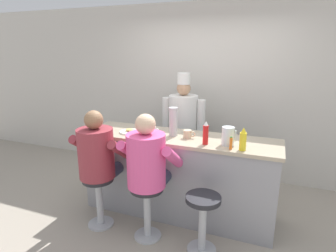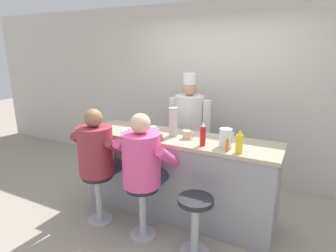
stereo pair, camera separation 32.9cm
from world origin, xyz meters
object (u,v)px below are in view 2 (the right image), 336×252
Objects in this scene: coffee_mug_white at (154,130)px; cup_stack_steel at (173,122)px; cereal_bowl at (157,137)px; hot_sauce_bottle_orange at (227,145)px; water_pitcher_clear at (226,138)px; coffee_mug_tan at (187,135)px; cook_in_whites_near at (189,125)px; breakfast_plate at (132,130)px; ketchup_bottle_red at (203,135)px; empty_stool_round at (195,216)px; mustard_bottle_yellow at (239,142)px; diner_seated_pink at (143,163)px; diner_seated_maroon at (98,154)px.

coffee_mug_white is 0.36× the size of cup_stack_steel.
cereal_bowl is at bearing -51.83° from coffee_mug_white.
hot_sauce_bottle_orange is 0.68× the size of water_pitcher_clear.
cook_in_whites_near is (-0.34, 0.85, -0.13)m from coffee_mug_tan.
cereal_bowl reaches higher than breakfast_plate.
ketchup_bottle_red is 0.83m from empty_stool_round.
water_pitcher_clear is at bearing -1.55° from breakfast_plate.
mustard_bottle_yellow is at bearing 0.78° from cereal_bowl.
water_pitcher_clear is at bearing 74.99° from empty_stool_round.
cook_in_whites_near reaches higher than cup_stack_steel.
coffee_mug_white is at bearing 169.32° from hot_sauce_bottle_orange.
ketchup_bottle_red is at bearing -5.63° from breakfast_plate.
water_pitcher_clear is at bearing -8.80° from cup_stack_steel.
water_pitcher_clear is 0.67m from cup_stack_steel.
breakfast_plate is at bearing -176.56° from coffee_mug_white.
cook_in_whites_near is at bearing 66.22° from breakfast_plate.
diner_seated_pink is (-0.91, -0.33, -0.27)m from mustard_bottle_yellow.
diner_seated_maroon is (-0.15, -0.48, -0.18)m from breakfast_plate.
breakfast_plate is at bearing -113.78° from cook_in_whites_near.
hot_sauce_bottle_orange is 1.08× the size of coffee_mug_white.
ketchup_bottle_red is 0.68m from coffee_mug_white.
diner_seated_pink reaches higher than hot_sauce_bottle_orange.
water_pitcher_clear is 0.90m from diner_seated_pink.
cook_in_whites_near is at bearing 129.17° from hot_sauce_bottle_orange.
hot_sauce_bottle_orange is (-0.12, -0.02, -0.05)m from mustard_bottle_yellow.
mustard_bottle_yellow is 1.08m from coffee_mug_white.
coffee_mug_tan is at bearing 3.90° from breakfast_plate.
diner_seated_pink reaches higher than coffee_mug_tan.
cook_in_whites_near is at bearing 100.16° from cup_stack_steel.
diner_seated_maroon is (-0.88, -0.53, -0.21)m from coffee_mug_tan.
coffee_mug_white is 0.85× the size of coffee_mug_tan.
cook_in_whites_near is (-0.98, 1.04, -0.20)m from mustard_bottle_yellow.
diner_seated_pink is (-0.74, -0.45, -0.26)m from water_pitcher_clear.
breakfast_plate is (-1.20, 0.03, -0.09)m from water_pitcher_clear.
diner_seated_pink is at bearing -87.11° from cook_in_whites_near.
coffee_mug_tan is 0.23m from cup_stack_steel.
cup_stack_steel is (0.10, 0.23, 0.14)m from cereal_bowl.
coffee_mug_tan is 0.92m from empty_stool_round.
diner_seated_maroon reaches higher than empty_stool_round.
diner_seated_maroon is 0.61m from diner_seated_pink.
cereal_bowl is 0.35m from coffee_mug_tan.
cereal_bowl is at bearing -179.22° from mustard_bottle_yellow.
breakfast_plate is 1.34m from empty_stool_round.
diner_seated_pink is (0.61, 0.00, 0.01)m from diner_seated_maroon.
mustard_bottle_yellow is 0.67m from coffee_mug_tan.
cereal_bowl is (-0.76, -0.13, -0.07)m from water_pitcher_clear.
hot_sauce_bottle_orange reaches higher than empty_stool_round.
hot_sauce_bottle_orange is 0.08× the size of cook_in_whites_near.
cereal_bowl is at bearing -170.61° from water_pitcher_clear.
cook_in_whites_near is at bearing 92.71° from cereal_bowl.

